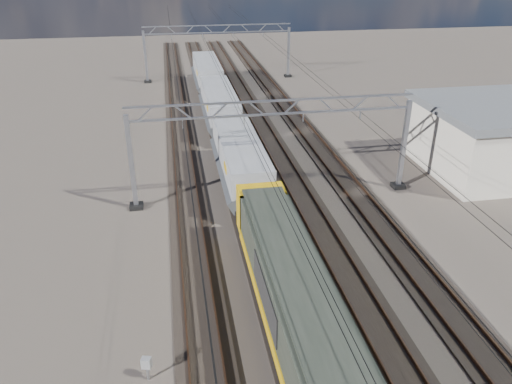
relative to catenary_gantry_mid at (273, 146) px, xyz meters
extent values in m
plane|color=#2B2520|center=(0.00, -4.00, -3.91)|extent=(160.00, 160.00, 0.00)
cube|color=black|center=(-6.00, -4.00, -3.85)|extent=(2.60, 140.00, 0.12)
cube|color=#513320|center=(-6.72, -4.00, -3.69)|extent=(0.08, 140.00, 0.16)
cube|color=#513320|center=(-5.28, -4.00, -3.69)|extent=(0.08, 140.00, 0.16)
cube|color=black|center=(-2.00, -4.00, -3.85)|extent=(2.60, 140.00, 0.12)
cube|color=#513320|center=(-2.72, -4.00, -3.69)|extent=(0.08, 140.00, 0.16)
cube|color=#513320|center=(-1.28, -4.00, -3.69)|extent=(0.08, 140.00, 0.16)
cube|color=black|center=(2.00, -4.00, -3.85)|extent=(2.60, 140.00, 0.12)
cube|color=#513320|center=(1.28, -4.00, -3.69)|extent=(0.08, 140.00, 0.16)
cube|color=#513320|center=(2.72, -4.00, -3.69)|extent=(0.08, 140.00, 0.16)
cube|color=black|center=(6.00, -4.00, -3.85)|extent=(2.60, 140.00, 0.12)
cube|color=#513320|center=(5.28, -4.00, -3.69)|extent=(0.08, 140.00, 0.16)
cube|color=#513320|center=(6.72, -4.00, -3.69)|extent=(0.08, 140.00, 0.16)
cube|color=#90939D|center=(-9.50, 0.00, -0.61)|extent=(0.30, 0.30, 6.60)
cube|color=#90939D|center=(9.50, 0.00, -0.61)|extent=(0.30, 0.30, 6.60)
cube|color=black|center=(-9.50, 0.00, -3.76)|extent=(0.90, 0.90, 0.30)
cube|color=black|center=(9.50, 0.00, -3.76)|extent=(0.90, 0.90, 0.30)
cube|color=#90939D|center=(0.00, 0.00, 3.14)|extent=(19.30, 0.18, 0.12)
cube|color=#90939D|center=(0.00, 0.00, 2.24)|extent=(19.30, 0.18, 0.12)
cube|color=#90939D|center=(-8.31, 0.00, 2.69)|extent=(1.03, 0.10, 0.94)
cube|color=#90939D|center=(-5.94, 0.00, 2.69)|extent=(1.03, 0.10, 0.94)
cube|color=#90939D|center=(-3.56, 0.00, 2.69)|extent=(1.03, 0.10, 0.94)
cube|color=#90939D|center=(-1.19, 0.00, 2.69)|extent=(1.03, 0.10, 0.94)
cube|color=#90939D|center=(1.19, 0.00, 2.69)|extent=(1.03, 0.10, 0.94)
cube|color=#90939D|center=(3.56, 0.00, 2.69)|extent=(1.03, 0.10, 0.94)
cube|color=#90939D|center=(5.94, 0.00, 2.69)|extent=(1.03, 0.10, 0.94)
cube|color=#90939D|center=(8.31, 0.00, 2.69)|extent=(1.03, 0.10, 0.94)
cube|color=#90939D|center=(-6.00, 0.00, 1.92)|extent=(0.06, 0.06, 0.65)
cube|color=#90939D|center=(-2.00, 0.00, 1.92)|extent=(0.06, 0.06, 0.65)
cube|color=#90939D|center=(2.00, 0.00, 1.92)|extent=(0.06, 0.06, 0.65)
cube|color=#90939D|center=(6.00, 0.00, 1.92)|extent=(0.06, 0.06, 0.65)
cube|color=#90939D|center=(-9.50, 36.00, -0.61)|extent=(0.30, 0.30, 6.60)
cube|color=#90939D|center=(9.50, 36.00, -0.61)|extent=(0.30, 0.30, 6.60)
cube|color=black|center=(-9.50, 36.00, -3.76)|extent=(0.90, 0.90, 0.30)
cube|color=black|center=(9.50, 36.00, -3.76)|extent=(0.90, 0.90, 0.30)
cube|color=#90939D|center=(0.00, 36.00, 3.14)|extent=(19.30, 0.18, 0.12)
cube|color=#90939D|center=(0.00, 36.00, 2.24)|extent=(19.30, 0.18, 0.12)
cube|color=#90939D|center=(-8.31, 36.00, 2.69)|extent=(1.03, 0.10, 0.94)
cube|color=#90939D|center=(-5.94, 36.00, 2.69)|extent=(1.03, 0.10, 0.94)
cube|color=#90939D|center=(-3.56, 36.00, 2.69)|extent=(1.03, 0.10, 0.94)
cube|color=#90939D|center=(-1.19, 36.00, 2.69)|extent=(1.03, 0.10, 0.94)
cube|color=#90939D|center=(1.19, 36.00, 2.69)|extent=(1.03, 0.10, 0.94)
cube|color=#90939D|center=(3.56, 36.00, 2.69)|extent=(1.03, 0.10, 0.94)
cube|color=#90939D|center=(5.94, 36.00, 2.69)|extent=(1.03, 0.10, 0.94)
cube|color=#90939D|center=(8.31, 36.00, 2.69)|extent=(1.03, 0.10, 0.94)
cube|color=#90939D|center=(-6.00, 36.00, 1.92)|extent=(0.06, 0.06, 0.65)
cube|color=#90939D|center=(-2.00, 36.00, 1.92)|extent=(0.06, 0.06, 0.65)
cube|color=#90939D|center=(2.00, 36.00, 1.92)|extent=(0.06, 0.06, 0.65)
cube|color=#90939D|center=(6.00, 36.00, 1.92)|extent=(0.06, 0.06, 0.65)
cylinder|color=black|center=(-6.00, 4.00, 1.59)|extent=(0.03, 140.00, 0.03)
cylinder|color=black|center=(-6.00, 4.00, 2.09)|extent=(0.03, 140.00, 0.03)
cylinder|color=black|center=(-2.00, 4.00, 1.59)|extent=(0.03, 140.00, 0.03)
cylinder|color=black|center=(-2.00, 4.00, 2.09)|extent=(0.03, 140.00, 0.03)
cylinder|color=black|center=(2.00, 4.00, 1.59)|extent=(0.03, 140.00, 0.03)
cylinder|color=black|center=(2.00, 4.00, 2.09)|extent=(0.03, 140.00, 0.03)
cylinder|color=black|center=(6.00, 4.00, 1.59)|extent=(0.03, 140.00, 0.03)
cylinder|color=black|center=(6.00, 4.00, 2.09)|extent=(0.03, 140.00, 0.03)
cube|color=black|center=(-2.00, -9.01, -3.16)|extent=(2.20, 3.60, 0.60)
cube|color=black|center=(-2.00, -15.51, -2.78)|extent=(2.65, 20.00, 0.25)
cube|color=black|center=(-2.00, -15.51, -3.16)|extent=(2.20, 4.50, 0.75)
cube|color=#252922|center=(-2.00, -15.51, -1.36)|extent=(2.65, 17.00, 2.60)
cube|color=#DBA30B|center=(-3.34, -15.51, -2.36)|extent=(0.04, 17.00, 0.60)
cube|color=#DBA30B|center=(-0.66, -15.51, -2.36)|extent=(0.04, 17.00, 0.60)
cube|color=black|center=(-3.35, -14.51, -1.01)|extent=(0.05, 5.00, 1.40)
cube|color=black|center=(-0.65, -14.51, -1.01)|extent=(0.05, 5.00, 1.40)
cube|color=#252922|center=(-2.00, -15.51, 0.01)|extent=(2.25, 18.00, 0.15)
cube|color=#DBA30B|center=(-2.00, -6.41, -1.36)|extent=(2.65, 1.80, 2.60)
cube|color=#DBA30B|center=(-2.00, -5.46, -0.86)|extent=(2.60, 0.46, 1.52)
cube|color=black|center=(-2.55, -5.36, -0.76)|extent=(0.85, 0.08, 0.75)
cube|color=black|center=(-1.45, -5.36, -0.76)|extent=(0.85, 0.08, 0.75)
cylinder|color=black|center=(-2.85, -5.21, -2.76)|extent=(0.36, 0.50, 0.36)
cylinder|color=black|center=(-1.15, -5.21, -2.76)|extent=(0.36, 0.50, 0.36)
cylinder|color=white|center=(-2.60, -5.31, -2.16)|extent=(0.20, 0.08, 0.20)
cylinder|color=white|center=(-1.40, -5.31, -2.16)|extent=(0.20, 0.08, 0.20)
cube|color=black|center=(-2.00, -2.31, -3.19)|extent=(2.20, 2.60, 0.55)
cube|color=black|center=(-2.00, 6.69, -3.19)|extent=(2.20, 2.60, 0.55)
cube|color=black|center=(-2.00, 2.19, -2.83)|extent=(2.40, 13.00, 0.20)
cube|color=gray|center=(-2.00, 2.19, -1.11)|extent=(2.80, 12.00, 1.80)
cube|color=#484C50|center=(-2.95, 2.19, -2.36)|extent=(1.48, 12.00, 1.36)
cube|color=#484C50|center=(-1.05, 2.19, -2.36)|extent=(1.48, 12.00, 1.36)
cube|color=#DBA30B|center=(-3.42, -0.81, -1.01)|extent=(0.04, 1.20, 0.50)
cube|color=black|center=(-2.00, 11.89, -3.19)|extent=(2.20, 2.60, 0.55)
cube|color=black|center=(-2.00, 20.89, -3.19)|extent=(2.20, 2.60, 0.55)
cube|color=black|center=(-2.00, 16.39, -2.83)|extent=(2.40, 13.00, 0.20)
cube|color=gray|center=(-2.00, 16.39, -1.11)|extent=(2.80, 12.00, 1.80)
cube|color=#484C50|center=(-2.95, 16.39, -2.36)|extent=(1.48, 12.00, 1.36)
cube|color=#484C50|center=(-1.05, 16.39, -2.36)|extent=(1.48, 12.00, 1.36)
cube|color=#DBA30B|center=(-3.42, 13.39, -1.01)|extent=(0.04, 1.20, 0.50)
cube|color=black|center=(-2.00, 26.09, -3.19)|extent=(2.20, 2.60, 0.55)
cube|color=black|center=(-2.00, 35.09, -3.19)|extent=(2.20, 2.60, 0.55)
cube|color=black|center=(-2.00, 30.59, -2.83)|extent=(2.40, 13.00, 0.20)
cube|color=gray|center=(-2.00, 30.59, -1.11)|extent=(2.80, 12.00, 1.80)
cube|color=#484C50|center=(-2.95, 30.59, -2.36)|extent=(1.48, 12.00, 1.36)
cube|color=#484C50|center=(-1.05, 30.59, -2.36)|extent=(1.48, 12.00, 1.36)
cube|color=#DBA30B|center=(-3.42, 27.59, -1.01)|extent=(0.04, 1.20, 0.50)
cube|color=#90939D|center=(-8.40, -15.50, -3.57)|extent=(0.10, 0.10, 0.67)
cube|color=#999BA0|center=(-8.40, -15.50, -3.00)|extent=(0.45, 0.38, 0.48)
camera|label=1|loc=(-6.60, -31.10, 12.08)|focal=35.00mm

